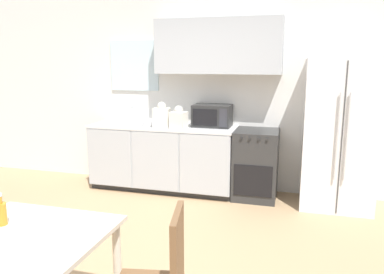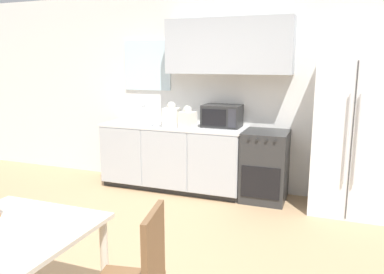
{
  "view_description": "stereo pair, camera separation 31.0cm",
  "coord_description": "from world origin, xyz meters",
  "px_view_note": "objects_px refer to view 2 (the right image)",
  "views": [
    {
      "loc": [
        1.26,
        -2.8,
        1.75
      ],
      "look_at": [
        0.33,
        0.56,
        1.05
      ],
      "focal_mm": 35.0,
      "sensor_mm": 36.0,
      "label": 1
    },
    {
      "loc": [
        1.56,
        -2.7,
        1.75
      ],
      "look_at": [
        0.33,
        0.56,
        1.05
      ],
      "focal_mm": 35.0,
      "sensor_mm": 36.0,
      "label": 2
    }
  ],
  "objects_px": {
    "coffee_mug": "(157,123)",
    "dining_table": "(14,243)",
    "dining_chair_side": "(140,274)",
    "microwave": "(222,116)",
    "oven_range": "(265,166)",
    "refrigerator": "(350,137)"
  },
  "relations": [
    {
      "from": "oven_range",
      "to": "microwave",
      "type": "height_order",
      "value": "microwave"
    },
    {
      "from": "dining_chair_side",
      "to": "oven_range",
      "type": "bearing_deg",
      "value": -15.18
    },
    {
      "from": "dining_table",
      "to": "dining_chair_side",
      "type": "xyz_separation_m",
      "value": [
        0.85,
        0.09,
        -0.08
      ]
    },
    {
      "from": "dining_table",
      "to": "microwave",
      "type": "bearing_deg",
      "value": 81.18
    },
    {
      "from": "oven_range",
      "to": "coffee_mug",
      "type": "height_order",
      "value": "coffee_mug"
    },
    {
      "from": "coffee_mug",
      "to": "dining_table",
      "type": "height_order",
      "value": "coffee_mug"
    },
    {
      "from": "coffee_mug",
      "to": "refrigerator",
      "type": "bearing_deg",
      "value": 3.59
    },
    {
      "from": "oven_range",
      "to": "refrigerator",
      "type": "height_order",
      "value": "refrigerator"
    },
    {
      "from": "oven_range",
      "to": "dining_table",
      "type": "relative_size",
      "value": 0.93
    },
    {
      "from": "refrigerator",
      "to": "microwave",
      "type": "relative_size",
      "value": 3.58
    },
    {
      "from": "dining_chair_side",
      "to": "coffee_mug",
      "type": "bearing_deg",
      "value": 13.27
    },
    {
      "from": "dining_table",
      "to": "oven_range",
      "type": "bearing_deg",
      "value": 70.05
    },
    {
      "from": "dining_table",
      "to": "dining_chair_side",
      "type": "bearing_deg",
      "value": 5.89
    },
    {
      "from": "coffee_mug",
      "to": "dining_chair_side",
      "type": "height_order",
      "value": "coffee_mug"
    },
    {
      "from": "microwave",
      "to": "coffee_mug",
      "type": "distance_m",
      "value": 0.88
    },
    {
      "from": "dining_table",
      "to": "dining_chair_side",
      "type": "distance_m",
      "value": 0.86
    },
    {
      "from": "coffee_mug",
      "to": "dining_table",
      "type": "xyz_separation_m",
      "value": [
        0.35,
        -2.8,
        -0.33
      ]
    },
    {
      "from": "microwave",
      "to": "dining_table",
      "type": "bearing_deg",
      "value": -98.82
    },
    {
      "from": "oven_range",
      "to": "microwave",
      "type": "bearing_deg",
      "value": 171.48
    },
    {
      "from": "refrigerator",
      "to": "coffee_mug",
      "type": "relative_size",
      "value": 16.6
    },
    {
      "from": "oven_range",
      "to": "refrigerator",
      "type": "xyz_separation_m",
      "value": [
        0.98,
        -0.04,
        0.45
      ]
    },
    {
      "from": "refrigerator",
      "to": "oven_range",
      "type": "bearing_deg",
      "value": 177.92
    }
  ]
}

